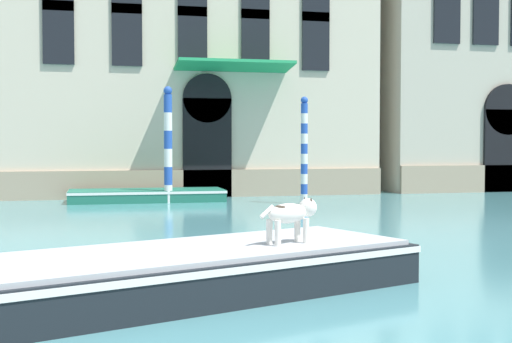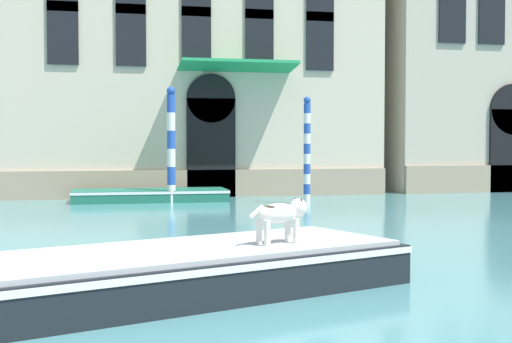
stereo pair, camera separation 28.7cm
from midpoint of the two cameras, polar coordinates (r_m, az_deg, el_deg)
palazzo_left at (r=27.92m, az=-5.35°, el=11.97°), size 13.79×7.40×13.16m
palazzo_right at (r=32.25m, az=18.29°, el=12.13°), size 10.06×6.13×14.92m
boat_foreground at (r=8.62m, az=-9.87°, el=-8.26°), size 7.70×4.60×0.57m
dog_on_deck at (r=9.25m, az=2.96°, el=-3.40°), size 0.85×0.48×0.59m
boat_moored_near_palazzo at (r=23.14m, az=-8.11°, el=-1.86°), size 4.96×1.90×0.38m
mooring_pole_0 at (r=22.36m, az=-6.44°, el=2.19°), size 0.27×0.27×3.63m
mooring_pole_2 at (r=21.81m, az=4.48°, el=1.73°), size 0.22×0.22×3.29m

